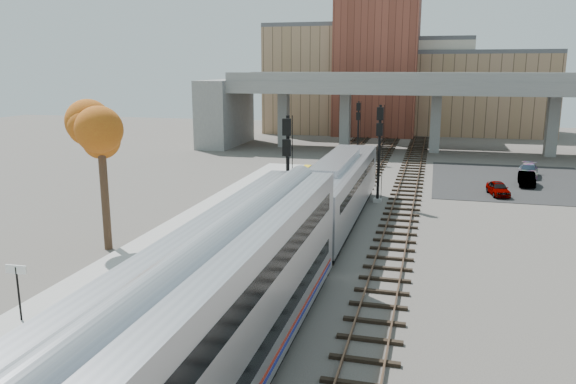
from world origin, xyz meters
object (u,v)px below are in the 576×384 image
at_px(locomotive, 337,189).
at_px(tree, 100,131).
at_px(signal_mast_mid, 379,154).
at_px(signal_mast_far, 358,133).
at_px(signal_mast_near, 287,180).
at_px(car_a, 498,188).
at_px(coach, 196,342).
at_px(car_c, 528,170).
at_px(car_b, 527,179).

distance_m(locomotive, tree, 15.13).
bearing_deg(signal_mast_mid, signal_mast_far, 102.28).
xyz_separation_m(signal_mast_near, car_a, (13.23, 16.11, -3.16)).
bearing_deg(signal_mast_near, coach, -83.26).
bearing_deg(tree, car_c, 47.78).
bearing_deg(tree, coach, -50.30).
distance_m(locomotive, car_c, 25.04).
bearing_deg(signal_mast_far, car_c, -16.95).
bearing_deg(signal_mast_mid, car_a, 27.54).
xyz_separation_m(locomotive, coach, (-0.00, -22.61, 0.52)).
relative_size(locomotive, signal_mast_far, 2.92).
bearing_deg(locomotive, signal_mast_far, 94.73).
height_order(coach, car_a, coach).
bearing_deg(car_a, tree, -148.83).
xyz_separation_m(locomotive, tree, (-11.59, -8.64, 4.44)).
xyz_separation_m(signal_mast_far, tree, (-9.49, -34.00, 3.58)).
bearing_deg(signal_mast_near, signal_mast_far, 90.00).
xyz_separation_m(signal_mast_mid, car_c, (12.63, 13.74, -3.07)).
bearing_deg(locomotive, car_b, 48.84).
height_order(signal_mast_near, car_a, signal_mast_near).
height_order(car_b, car_c, car_c).
bearing_deg(signal_mast_near, tree, -158.16).
bearing_deg(coach, tree, 129.70).
distance_m(locomotive, signal_mast_near, 5.48).
xyz_separation_m(signal_mast_far, car_b, (15.99, -9.46, -2.50)).
bearing_deg(signal_mast_mid, signal_mast_near, -109.86).
distance_m(signal_mast_far, car_a, 19.49).
distance_m(signal_mast_mid, car_b, 15.46).
bearing_deg(car_a, car_c, 58.61).
xyz_separation_m(signal_mast_near, car_c, (16.73, 25.09, -3.11)).
relative_size(coach, signal_mast_near, 3.37).
xyz_separation_m(locomotive, signal_mast_far, (-2.10, 25.35, 0.86)).
bearing_deg(coach, signal_mast_far, 92.51).
relative_size(coach, signal_mast_far, 3.83).
relative_size(signal_mast_near, car_b, 2.04).
relative_size(car_a, car_b, 0.90).
relative_size(signal_mast_far, car_c, 1.57).
height_order(signal_mast_mid, car_c, signal_mast_mid).
distance_m(signal_mast_near, signal_mast_mid, 12.07).
bearing_deg(car_b, coach, -105.89).
bearing_deg(tree, signal_mast_far, 74.40).
height_order(signal_mast_mid, signal_mast_far, signal_mast_mid).
height_order(locomotive, car_a, locomotive).
bearing_deg(locomotive, car_c, 54.16).
height_order(car_a, car_b, car_b).
xyz_separation_m(tree, car_b, (25.49, 24.54, -6.07)).
bearing_deg(locomotive, tree, -143.29).
bearing_deg(signal_mast_near, locomotive, 66.54).
distance_m(coach, signal_mast_mid, 29.20).
bearing_deg(signal_mast_far, signal_mast_mid, -77.72).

